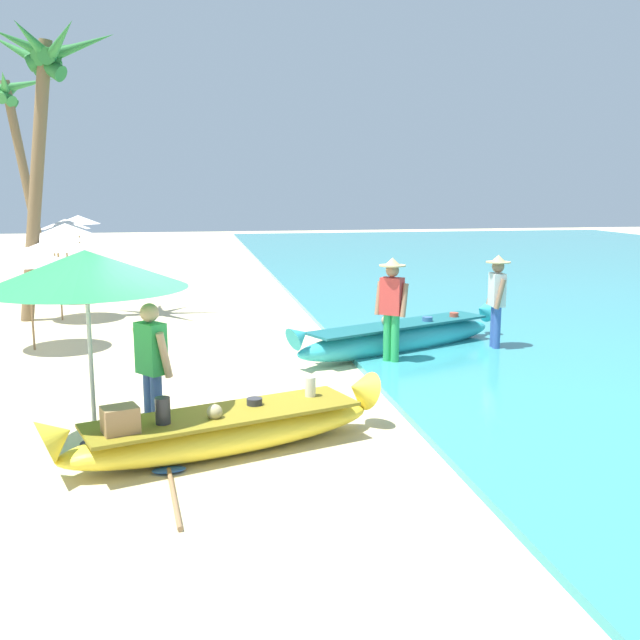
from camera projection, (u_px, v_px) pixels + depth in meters
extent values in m
plane|color=beige|center=(224.00, 430.00, 9.00)|extent=(80.00, 80.00, 0.00)
ellipsoid|color=yellow|center=(225.00, 433.00, 8.23)|extent=(3.78, 1.96, 0.45)
cone|color=yellow|center=(57.00, 436.00, 7.32)|extent=(0.56, 0.60, 0.56)
cone|color=yellow|center=(360.00, 389.00, 9.04)|extent=(0.56, 0.60, 0.56)
cube|color=olive|center=(225.00, 414.00, 8.19)|extent=(3.22, 1.79, 0.04)
cylinder|color=silver|center=(310.00, 387.00, 8.80)|extent=(0.13, 0.13, 0.26)
cylinder|color=#2D2D33|center=(254.00, 402.00, 8.47)|extent=(0.18, 0.18, 0.10)
sphere|color=tan|center=(215.00, 412.00, 7.99)|extent=(0.17, 0.17, 0.17)
cylinder|color=#2D2D33|center=(163.00, 411.00, 7.79)|extent=(0.16, 0.16, 0.31)
cube|color=#9E754C|center=(120.00, 421.00, 7.51)|extent=(0.43, 0.39, 0.30)
ellipsoid|color=#33B2BC|center=(400.00, 339.00, 13.03)|extent=(4.30, 2.45, 0.54)
cone|color=#33B2BC|center=(300.00, 336.00, 11.76)|extent=(0.53, 0.54, 0.48)
cone|color=#33B2BC|center=(483.00, 310.00, 14.19)|extent=(0.53, 0.54, 0.48)
cube|color=#1C6267|center=(400.00, 325.00, 12.98)|extent=(3.66, 2.17, 0.04)
cylinder|color=#B74C38|center=(454.00, 315.00, 13.64)|extent=(0.17, 0.17, 0.10)
cylinder|color=#386699|center=(427.00, 319.00, 13.20)|extent=(0.19, 0.19, 0.10)
sphere|color=tan|center=(387.00, 320.00, 12.87)|extent=(0.19, 0.19, 0.19)
cylinder|color=green|center=(395.00, 341.00, 12.05)|extent=(0.14, 0.14, 0.89)
cylinder|color=green|center=(387.00, 340.00, 12.12)|extent=(0.14, 0.14, 0.89)
cube|color=#DB3D38|center=(392.00, 296.00, 11.94)|extent=(0.42, 0.40, 0.62)
cylinder|color=#9E7051|center=(404.00, 300.00, 11.82)|extent=(0.20, 0.21, 0.56)
cylinder|color=#9E7051|center=(379.00, 298.00, 12.05)|extent=(0.20, 0.21, 0.56)
sphere|color=#9E7051|center=(392.00, 270.00, 11.87)|extent=(0.22, 0.22, 0.22)
cylinder|color=tan|center=(393.00, 265.00, 11.85)|extent=(0.44, 0.44, 0.02)
cone|color=tan|center=(393.00, 261.00, 11.84)|extent=(0.26, 0.26, 0.12)
cylinder|color=#3D5BA8|center=(150.00, 406.00, 8.63)|extent=(0.14, 0.14, 0.82)
cylinder|color=#3D5BA8|center=(157.00, 408.00, 8.54)|extent=(0.14, 0.14, 0.82)
cube|color=green|center=(151.00, 348.00, 8.46)|extent=(0.40, 0.42, 0.61)
cylinder|color=tan|center=(141.00, 349.00, 8.63)|extent=(0.21, 0.20, 0.55)
cylinder|color=tan|center=(164.00, 355.00, 8.33)|extent=(0.21, 0.20, 0.55)
sphere|color=tan|center=(149.00, 313.00, 8.38)|extent=(0.22, 0.22, 0.22)
cylinder|color=#3D5BA8|center=(497.00, 330.00, 13.05)|extent=(0.14, 0.14, 0.86)
cylinder|color=#3D5BA8|center=(494.00, 329.00, 13.18)|extent=(0.14, 0.14, 0.86)
cube|color=silver|center=(497.00, 290.00, 12.98)|extent=(0.25, 0.38, 0.59)
cylinder|color=#9E7051|center=(500.00, 294.00, 12.76)|extent=(0.21, 0.11, 0.54)
cylinder|color=#9E7051|center=(492.00, 291.00, 13.21)|extent=(0.21, 0.11, 0.54)
sphere|color=#9E7051|center=(498.00, 267.00, 12.90)|extent=(0.22, 0.22, 0.22)
cylinder|color=tan|center=(498.00, 262.00, 12.89)|extent=(0.44, 0.44, 0.02)
cone|color=tan|center=(499.00, 258.00, 12.88)|extent=(0.26, 0.26, 0.12)
cylinder|color=#B7B7BC|center=(90.00, 352.00, 8.21)|extent=(0.05, 0.05, 2.28)
cone|color=#28934C|center=(85.00, 269.00, 8.03)|extent=(2.26, 2.26, 0.43)
cylinder|color=#333338|center=(96.00, 445.00, 8.41)|extent=(0.36, 0.36, 0.06)
cylinder|color=#8E6B47|center=(31.00, 299.00, 13.23)|extent=(0.04, 0.04, 1.90)
cone|color=silver|center=(28.00, 256.00, 13.09)|extent=(1.60, 1.60, 0.32)
cylinder|color=#8E6B47|center=(60.00, 278.00, 16.22)|extent=(0.04, 0.04, 1.90)
cone|color=silver|center=(57.00, 243.00, 16.08)|extent=(1.60, 1.60, 0.32)
cylinder|color=#8E6B47|center=(55.00, 265.00, 18.85)|extent=(0.04, 0.04, 1.90)
cone|color=silver|center=(53.00, 235.00, 18.71)|extent=(1.60, 1.60, 0.32)
cylinder|color=#8E6B47|center=(67.00, 256.00, 21.44)|extent=(0.04, 0.04, 1.90)
cone|color=silver|center=(65.00, 229.00, 21.29)|extent=(1.60, 1.60, 0.32)
cylinder|color=#8E6B47|center=(67.00, 248.00, 24.15)|extent=(0.04, 0.04, 1.90)
cone|color=silver|center=(65.00, 224.00, 24.00)|extent=(1.60, 1.60, 0.32)
cylinder|color=#8E6B47|center=(80.00, 241.00, 27.22)|extent=(0.04, 0.04, 1.90)
cone|color=silver|center=(78.00, 220.00, 27.08)|extent=(1.60, 1.60, 0.32)
cylinder|color=brown|center=(36.00, 184.00, 15.85)|extent=(1.07, 0.28, 6.09)
cone|color=#287033|center=(72.00, 49.00, 15.43)|extent=(1.98, 0.60, 0.96)
cone|color=#287033|center=(59.00, 50.00, 15.75)|extent=(1.10, 1.40, 0.84)
cone|color=#287033|center=(47.00, 50.00, 15.83)|extent=(0.56, 1.76, 0.83)
cone|color=#287033|center=(25.00, 55.00, 15.59)|extent=(1.87, 1.24, 1.21)
cone|color=#287033|center=(27.00, 46.00, 15.21)|extent=(1.48, 0.81, 0.85)
cone|color=#287033|center=(35.00, 43.00, 14.92)|extent=(0.83, 1.84, 0.91)
cone|color=#287033|center=(56.00, 47.00, 15.00)|extent=(1.30, 1.89, 1.09)
cylinder|color=brown|center=(26.00, 183.00, 22.85)|extent=(1.10, 0.28, 6.22)
cone|color=#337F3D|center=(23.00, 85.00, 22.32)|extent=(1.95, 0.37, 0.76)
cone|color=#337F3D|center=(13.00, 90.00, 22.71)|extent=(0.81, 1.74, 1.03)
cone|color=#337F3D|center=(4.00, 85.00, 21.86)|extent=(0.62, 1.55, 0.90)
cylinder|color=#8E6B47|center=(174.00, 497.00, 7.01)|extent=(0.18, 1.41, 0.05)
ellipsoid|color=#2D60B7|center=(169.00, 470.00, 7.68)|extent=(0.38, 0.23, 0.03)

